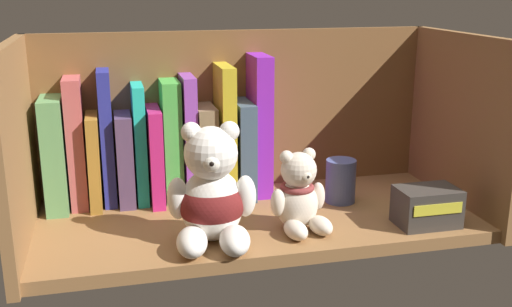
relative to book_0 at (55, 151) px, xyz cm
name	(u,v)px	position (x,y,z in cm)	size (l,w,h in cm)	color
shelf_board	(257,221)	(31.65, -13.05, -10.48)	(69.82, 30.51, 2.00)	olive
shelf_back_panel	(236,116)	(31.65, 2.80, 3.88)	(72.22, 1.20, 30.73)	brown
shelf_side_panel_left	(17,151)	(-4.06, -13.05, 3.88)	(1.60, 32.91, 30.73)	olive
shelf_side_panel_right	(459,124)	(67.36, -13.05, 3.88)	(1.60, 32.91, 30.73)	olive
book_0	(55,151)	(0.00, 0.00, 0.00)	(3.52, 13.34, 18.96)	#589256
book_1	(76,142)	(3.49, 0.00, 1.50)	(2.77, 10.12, 21.97)	#B54E4E
book_2	(94,158)	(6.19, 0.00, -1.54)	(1.94, 13.20, 15.88)	#A17028
book_3	(107,137)	(8.53, 0.00, 2.02)	(2.04, 9.28, 23.01)	navy
book_4	(124,156)	(11.24, 0.00, -1.66)	(2.70, 11.80, 15.64)	#4F3959
book_5	(139,142)	(13.90, 0.00, 0.76)	(1.92, 10.74, 20.48)	#1FBCA9
book_6	(154,152)	(16.31, 0.00, -1.21)	(2.20, 14.86, 16.55)	#BE206C
book_7	(171,139)	(19.31, 0.00, 0.97)	(3.11, 10.30, 20.91)	green
book_8	(188,136)	(22.29, 0.00, 1.36)	(2.16, 11.84, 21.69)	purple
book_9	(205,149)	(25.35, 0.00, -1.30)	(3.27, 12.58, 16.36)	olive
book_10	(222,129)	(28.51, 0.00, 2.19)	(2.37, 14.40, 23.34)	gold
book_11	(239,145)	(31.51, 0.00, -0.99)	(2.92, 14.97, 16.98)	#3E5366
book_12	(257,123)	(34.81, 0.00, 2.94)	(2.99, 12.31, 24.84)	purple
teddy_bear_larger	(212,196)	(22.83, -21.22, -2.44)	(13.25, 14.06, 17.91)	white
teddy_bear_smaller	(299,196)	(36.49, -20.01, -4.07)	(9.42, 9.81, 12.69)	beige
pillar_candle	(341,181)	(47.25, -9.98, -5.72)	(5.18, 5.18, 7.52)	#4C5B99
small_product_box	(427,207)	(56.53, -23.05, -6.46)	(9.47, 6.60, 6.03)	#38332D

